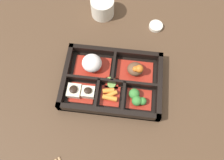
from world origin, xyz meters
The scene contains 11 objects.
ground_plane centered at (0.00, 0.00, 0.00)m, with size 3.00×3.00×0.00m, color #4C3523.
bento_base centered at (0.00, 0.00, 0.01)m, with size 0.29×0.21×0.01m.
bento_rim centered at (0.00, 0.00, 0.02)m, with size 0.29×0.21×0.04m.
bowl_rice centered at (-0.07, 0.04, 0.04)m, with size 0.11×0.07×0.06m.
bowl_stew centered at (0.07, 0.04, 0.03)m, with size 0.11×0.07×0.05m.
bowl_tofu centered at (-0.09, -0.05, 0.02)m, with size 0.08×0.06×0.03m.
bowl_carrots centered at (0.00, -0.05, 0.02)m, with size 0.06×0.06×0.02m.
bowl_greens centered at (0.08, -0.05, 0.03)m, with size 0.07×0.06×0.04m.
bowl_pickles centered at (0.00, 0.00, 0.02)m, with size 0.04×0.03×0.01m.
tea_cup centered at (-0.06, 0.26, 0.03)m, with size 0.08×0.08×0.06m.
sauce_dish centered at (0.13, 0.23, 0.01)m, with size 0.05×0.05×0.01m.
Camera 1 is at (0.03, -0.25, 0.62)m, focal length 35.00 mm.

